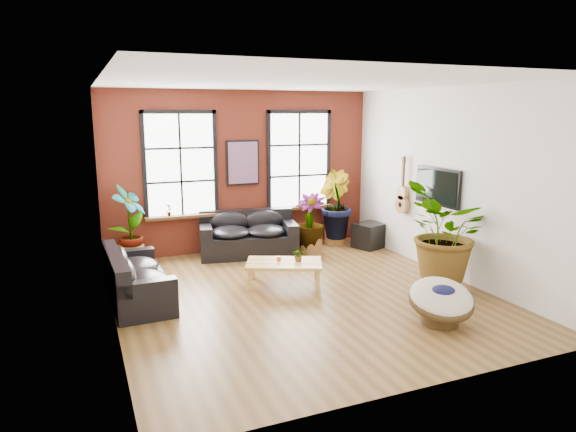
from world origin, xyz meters
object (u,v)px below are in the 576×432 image
sofa_left (134,279)px  papasan_chair (441,300)px  sofa_back (248,235)px  coffee_table (284,265)px

sofa_left → papasan_chair: bearing=-126.1°
sofa_left → papasan_chair: size_ratio=1.79×
sofa_back → papasan_chair: (1.43, -4.63, -0.06)m
sofa_back → sofa_left: (-2.58, -1.95, -0.05)m
sofa_back → papasan_chair: bearing=-61.5°
sofa_left → coffee_table: bearing=-97.0°
sofa_left → papasan_chair: (4.01, -2.68, -0.01)m
sofa_back → papasan_chair: 4.85m
sofa_back → coffee_table: 2.16m
papasan_chair → coffee_table: bearing=137.8°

